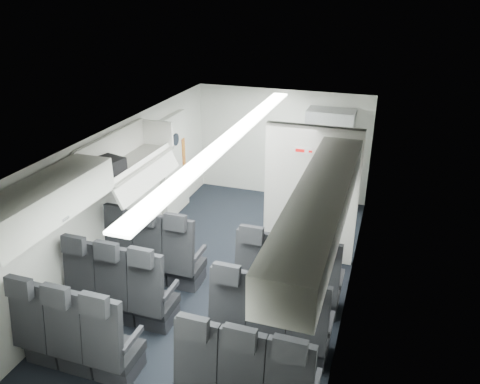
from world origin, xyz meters
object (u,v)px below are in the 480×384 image
Objects in this scene: flight_attendant at (286,188)px; carry_on_bag at (111,165)px; seat_row_rear at (157,360)px; seat_row_front at (218,268)px; galley_unit at (328,160)px; boarding_door at (174,165)px; seat_row_mid at (192,308)px.

flight_attendant is 3.09m from carry_on_bag.
seat_row_rear is at bearing 157.63° from flight_attendant.
galley_unit reaches higher than seat_row_front.
seat_row_front is at bearing -106.28° from galley_unit.
galley_unit reaches higher than seat_row_rear.
carry_on_bag is at bearing 124.24° from flight_attendant.
seat_row_rear is 4.25m from boarding_door.
boarding_door is at bearing -155.72° from galley_unit.
seat_row_rear is at bearing -34.34° from carry_on_bag.
flight_attendant reaches higher than seat_row_rear.
seat_row_front is 2.00m from carry_on_bag.
galley_unit is at bearing 73.72° from seat_row_front.
boarding_door is 2.07m from flight_attendant.
galley_unit reaches higher than carry_on_bag.
seat_row_mid is 3.45m from boarding_door.
boarding_door reaches higher than flight_attendant.
seat_row_rear is 1.75× the size of galley_unit.
seat_row_mid and seat_row_rear have the same top height.
seat_row_rear is 5.17m from galley_unit.
seat_row_mid is 1.79× the size of boarding_door.
boarding_door reaches higher than seat_row_front.
galley_unit is 4.22m from carry_on_bag.
boarding_door reaches higher than seat_row_mid.
seat_row_mid is 2.14m from carry_on_bag.
seat_row_mid is at bearing 90.00° from seat_row_rear.
seat_row_mid is 1.00× the size of seat_row_rear.
boarding_door is 5.26× the size of carry_on_bag.
seat_row_mid is 9.43× the size of carry_on_bag.
boarding_door is 2.37m from carry_on_bag.
seat_row_mid is 2.13× the size of flight_attendant.
boarding_door is (-1.64, 3.89, 0.55)m from seat_row_rear.
seat_row_rear is 1.79× the size of boarding_door.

